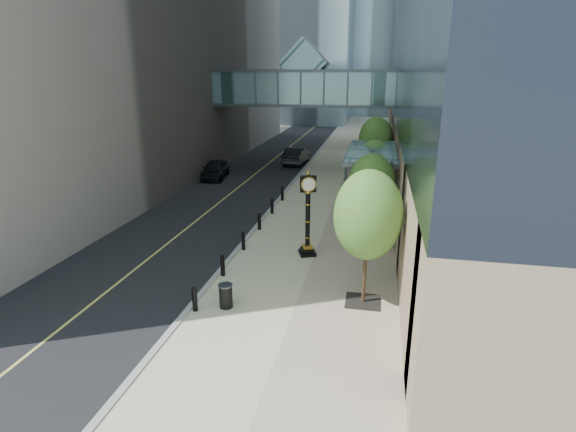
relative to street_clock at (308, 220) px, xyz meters
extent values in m
plane|color=gray|center=(-0.64, -7.39, -1.90)|extent=(320.00, 320.00, 0.00)
cube|color=black|center=(-7.64, 32.61, -1.89)|extent=(8.00, 180.00, 0.02)
cube|color=#BAB18F|center=(0.36, 32.61, -1.87)|extent=(8.00, 180.00, 0.06)
cube|color=gray|center=(-3.64, 32.61, -1.86)|extent=(0.25, 180.00, 0.07)
cube|color=slate|center=(-3.64, 20.61, 5.60)|extent=(17.00, 4.00, 3.00)
cube|color=#383F44|center=(-3.64, 20.61, 4.15)|extent=(17.00, 4.20, 0.25)
cube|color=#383F44|center=(-3.64, 20.61, 7.05)|extent=(17.00, 4.20, 0.25)
cube|color=slate|center=(-3.64, 20.61, 7.70)|extent=(4.24, 3.00, 4.24)
cube|color=#383F44|center=(2.86, 6.61, 2.30)|extent=(3.00, 8.00, 0.25)
cube|color=slate|center=(2.86, 6.61, 2.45)|extent=(2.80, 7.80, 0.06)
cylinder|color=#383F44|center=(1.56, 2.91, 0.20)|extent=(0.12, 0.12, 4.20)
cylinder|color=#383F44|center=(1.56, 10.31, 0.20)|extent=(0.12, 0.12, 4.20)
cylinder|color=black|center=(-3.34, -6.39, -1.39)|extent=(0.20, 0.20, 0.90)
cylinder|color=black|center=(-3.34, -3.19, -1.39)|extent=(0.20, 0.20, 0.90)
cylinder|color=black|center=(-3.34, 0.01, -1.39)|extent=(0.20, 0.20, 0.90)
cylinder|color=black|center=(-3.34, 3.21, -1.39)|extent=(0.20, 0.20, 0.90)
cylinder|color=black|center=(-3.34, 6.41, -1.39)|extent=(0.20, 0.20, 0.90)
cylinder|color=black|center=(-3.34, 9.61, -1.39)|extent=(0.20, 0.20, 0.90)
cube|color=black|center=(2.96, -4.39, -1.83)|extent=(1.40, 1.40, 0.02)
cylinder|color=#3C2619|center=(2.96, -4.39, -0.41)|extent=(0.14, 0.14, 2.86)
ellipsoid|color=#3A6A27|center=(2.96, -4.39, 1.80)|extent=(2.62, 2.62, 3.49)
cube|color=black|center=(2.96, 2.11, -1.83)|extent=(1.40, 1.40, 0.02)
cylinder|color=#3C2619|center=(2.96, 2.11, -0.54)|extent=(0.14, 0.14, 2.59)
ellipsoid|color=#3A6A27|center=(2.96, 2.11, 1.46)|extent=(2.38, 2.38, 3.17)
cube|color=black|center=(2.96, 8.61, -1.83)|extent=(1.40, 1.40, 0.02)
cylinder|color=#3C2619|center=(2.96, 8.61, -0.60)|extent=(0.14, 0.14, 2.47)
ellipsoid|color=#3A6A27|center=(2.96, 8.61, 1.30)|extent=(2.26, 2.26, 3.01)
cube|color=black|center=(2.96, 15.11, -1.83)|extent=(1.40, 1.40, 0.02)
cylinder|color=#3C2619|center=(2.96, 15.11, -0.37)|extent=(0.14, 0.14, 2.93)
ellipsoid|color=#3A6A27|center=(2.96, 15.11, 1.90)|extent=(2.69, 2.69, 3.58)
cube|color=black|center=(2.96, 21.61, -1.83)|extent=(1.40, 1.40, 0.02)
cylinder|color=#3C2619|center=(2.96, 21.61, -0.54)|extent=(0.14, 0.14, 2.60)
ellipsoid|color=#3A6A27|center=(2.96, 21.61, 1.48)|extent=(2.38, 2.38, 3.18)
cube|color=black|center=(0.00, 0.00, -1.75)|extent=(1.02, 1.02, 0.18)
cube|color=black|center=(0.00, 0.00, -1.57)|extent=(0.80, 0.80, 0.18)
cube|color=gold|center=(0.00, 0.00, -1.40)|extent=(0.63, 0.63, 0.18)
cylinder|color=black|center=(0.00, 0.00, 0.06)|extent=(0.23, 0.23, 2.74)
cube|color=black|center=(0.00, 0.00, 1.83)|extent=(0.80, 0.51, 0.79)
cylinder|color=white|center=(0.00, 0.15, 1.83)|extent=(0.59, 0.25, 0.62)
cylinder|color=white|center=(0.00, -0.15, 1.83)|extent=(0.59, 0.25, 0.62)
sphere|color=gold|center=(0.00, 0.00, 2.31)|extent=(0.18, 0.18, 0.18)
cylinder|color=black|center=(-2.27, -5.88, -1.39)|extent=(0.69, 0.69, 0.90)
imported|color=beige|center=(3.70, 1.20, -1.04)|extent=(0.67, 0.54, 1.59)
imported|color=black|center=(-10.61, 15.64, -1.09)|extent=(2.41, 4.81, 1.57)
imported|color=black|center=(-4.84, 23.40, -1.04)|extent=(2.14, 5.20, 1.67)
camera|label=1|loc=(3.19, -20.72, 6.89)|focal=28.00mm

